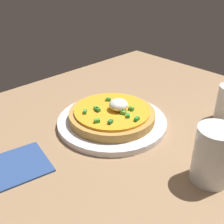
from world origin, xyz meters
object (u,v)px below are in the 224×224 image
plate (112,122)px  pizza (112,114)px  cup_far (212,158)px  napkin (19,165)px

plate → pizza: bearing=124.3°
cup_far → napkin: bearing=-49.5°
napkin → pizza: bearing=176.3°
plate → napkin: 24.63cm
cup_far → pizza: bearing=-90.9°
cup_far → plate: bearing=-90.8°
pizza → napkin: (24.62, -1.61, -2.74)cm
plate → pizza: (-0.04, 0.06, 2.19)cm
cup_far → napkin: (24.18, -28.33, -4.81)cm
pizza → cup_far: cup_far is taller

